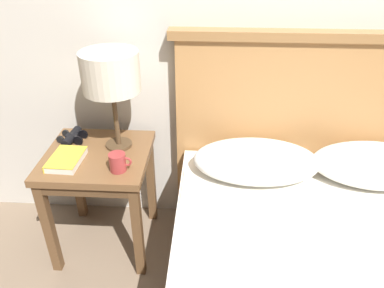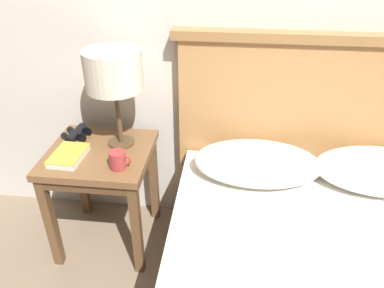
# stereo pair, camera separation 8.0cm
# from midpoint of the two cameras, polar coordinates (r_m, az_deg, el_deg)

# --- Properties ---
(nightstand) EXTENTS (0.50, 0.48, 0.58)m
(nightstand) POSITION_cam_midpoint_polar(r_m,az_deg,el_deg) (1.93, -12.54, -3.25)
(nightstand) COLOR brown
(nightstand) RESTS_ON ground_plane
(table_lamp) EXTENTS (0.27, 0.27, 0.48)m
(table_lamp) POSITION_cam_midpoint_polar(r_m,az_deg,el_deg) (1.76, -10.59, 10.71)
(table_lamp) COLOR #4C3823
(table_lamp) RESTS_ON nightstand
(book_on_nightstand) EXTENTS (0.15, 0.20, 0.03)m
(book_on_nightstand) POSITION_cam_midpoint_polar(r_m,az_deg,el_deg) (1.85, -17.19, -1.71)
(book_on_nightstand) COLOR silver
(book_on_nightstand) RESTS_ON nightstand
(binoculars_pair) EXTENTS (0.14, 0.16, 0.05)m
(binoculars_pair) POSITION_cam_midpoint_polar(r_m,az_deg,el_deg) (2.02, -16.16, 1.53)
(binoculars_pair) COLOR black
(binoculars_pair) RESTS_ON nightstand
(coffee_mug) EXTENTS (0.10, 0.08, 0.08)m
(coffee_mug) POSITION_cam_midpoint_polar(r_m,az_deg,el_deg) (1.71, -9.90, -2.42)
(coffee_mug) COLOR #993333
(coffee_mug) RESTS_ON nightstand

